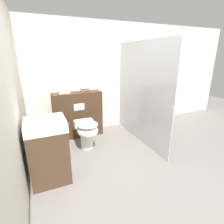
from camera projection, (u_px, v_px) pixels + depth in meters
ground_plane at (136, 176)px, 2.69m from camera, size 12.00×12.00×0.00m
wall_back at (93, 78)px, 4.07m from camera, size 8.00×0.06×2.50m
wall_side_left at (7, 111)px, 1.71m from camera, size 0.06×8.00×2.50m
partition_panel at (78, 115)px, 3.88m from camera, size 1.05×0.31×1.01m
shower_glass at (141, 94)px, 3.54m from camera, size 0.04×1.92×2.04m
toilet at (87, 132)px, 3.37m from camera, size 0.39×0.61×0.55m
sink_vanity at (49, 150)px, 2.50m from camera, size 0.53×0.53×1.07m
hair_drier at (85, 88)px, 3.76m from camera, size 0.21×0.08×0.12m
folded_towel at (64, 91)px, 3.64m from camera, size 0.23×0.18×0.08m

